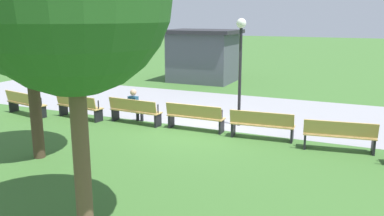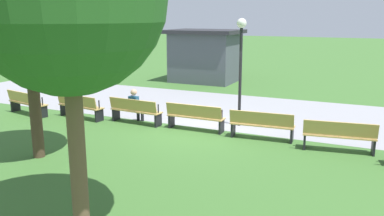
% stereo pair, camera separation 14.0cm
% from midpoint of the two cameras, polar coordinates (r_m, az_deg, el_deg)
% --- Properties ---
extents(ground_plane, '(120.00, 120.00, 0.00)m').
position_cam_midpoint_polar(ground_plane, '(13.19, 0.22, -3.12)').
color(ground_plane, '#3D6B2D').
extents(path_paving, '(27.47, 5.93, 0.01)m').
position_cam_midpoint_polar(path_paving, '(16.14, 4.88, -0.16)').
color(path_paving, '#939399').
rests_on(path_paving, ground).
extents(bench_0, '(1.95, 0.84, 0.89)m').
position_cam_midpoint_polar(bench_0, '(16.28, -22.70, 0.69)').
color(bench_0, tan).
rests_on(bench_0, ground).
extents(bench_1, '(1.94, 0.72, 0.89)m').
position_cam_midpoint_polar(bench_1, '(15.06, -15.94, 0.28)').
color(bench_1, tan).
rests_on(bench_1, ground).
extents(bench_2, '(1.93, 0.60, 0.89)m').
position_cam_midpoint_polar(bench_2, '(13.96, -8.37, -0.34)').
color(bench_2, tan).
rests_on(bench_2, ground).
extents(bench_3, '(1.90, 0.47, 0.89)m').
position_cam_midpoint_polar(bench_3, '(13.01, 0.09, -1.18)').
color(bench_3, tan).
rests_on(bench_3, ground).
extents(bench_4, '(1.93, 0.60, 0.89)m').
position_cam_midpoint_polar(bench_4, '(12.24, 9.48, -2.27)').
color(bench_4, tan).
rests_on(bench_4, ground).
extents(bench_5, '(1.94, 0.72, 0.89)m').
position_cam_midpoint_polar(bench_5, '(11.70, 19.71, -3.58)').
color(bench_5, tan).
rests_on(bench_5, ground).
extents(person_seated, '(0.35, 0.53, 1.20)m').
position_cam_midpoint_polar(person_seated, '(14.09, -8.32, 0.45)').
color(person_seated, navy).
rests_on(person_seated, ground).
extents(tree_0, '(2.96, 2.96, 5.02)m').
position_cam_midpoint_polar(tree_0, '(10.90, -22.50, 11.30)').
color(tree_0, '#4C3828').
rests_on(tree_0, ground).
extents(lamp_post, '(0.32, 0.32, 3.56)m').
position_cam_midpoint_polar(lamp_post, '(13.39, 6.55, 8.00)').
color(lamp_post, black).
rests_on(lamp_post, ground).
extents(kiosk, '(3.91, 3.05, 2.87)m').
position_cam_midpoint_polar(kiosk, '(22.69, 1.32, 7.43)').
color(kiosk, '#4C515B').
rests_on(kiosk, ground).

